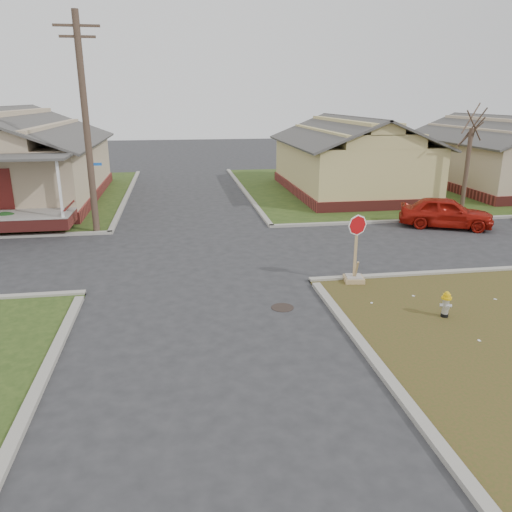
{
  "coord_description": "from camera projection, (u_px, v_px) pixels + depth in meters",
  "views": [
    {
      "loc": [
        -0.6,
        -13.29,
        5.71
      ],
      "look_at": [
        1.68,
        1.0,
        1.1
      ],
      "focal_mm": 35.0,
      "sensor_mm": 36.0,
      "label": 1
    }
  ],
  "objects": [
    {
      "name": "ground",
      "position": [
        204.0,
        306.0,
        14.32
      ],
      "size": [
        120.0,
        120.0,
        0.0
      ],
      "primitive_type": "plane",
      "color": "#29292B",
      "rests_on": "ground"
    },
    {
      "name": "corner_house",
      "position": [
        6.0,
        162.0,
        27.83
      ],
      "size": [
        10.1,
        15.5,
        5.3
      ],
      "color": "maroon",
      "rests_on": "ground"
    },
    {
      "name": "utility_pole",
      "position": [
        86.0,
        124.0,
        20.65
      ],
      "size": [
        1.8,
        0.28,
        9.0
      ],
      "color": "#403025",
      "rests_on": "ground"
    },
    {
      "name": "hedge_right",
      "position": [
        6.0,
        221.0,
        21.8
      ],
      "size": [
        1.27,
        1.04,
        0.97
      ],
      "primitive_type": "ellipsoid",
      "color": "#153212",
      "rests_on": "verge_far_left"
    },
    {
      "name": "tree_mid_right",
      "position": [
        466.0,
        171.0,
        25.37
      ],
      "size": [
        0.22,
        0.22,
        4.2
      ],
      "primitive_type": "cylinder",
      "color": "#403025",
      "rests_on": "verge_far_right"
    },
    {
      "name": "side_house_tan",
      "position": [
        498.0,
        155.0,
        32.19
      ],
      "size": [
        7.6,
        11.6,
        4.7
      ],
      "color": "maroon",
      "rests_on": "ground"
    },
    {
      "name": "manhole",
      "position": [
        282.0,
        307.0,
        14.18
      ],
      "size": [
        0.64,
        0.64,
        0.01
      ],
      "primitive_type": "cylinder",
      "color": "black",
      "rests_on": "ground"
    },
    {
      "name": "fire_hydrant",
      "position": [
        446.0,
        303.0,
        13.37
      ],
      "size": [
        0.27,
        0.27,
        0.73
      ],
      "rotation": [
        0.0,
        0.0,
        -0.35
      ],
      "color": "black",
      "rests_on": "ground"
    },
    {
      "name": "curbs",
      "position": [
        196.0,
        254.0,
        19.03
      ],
      "size": [
        80.0,
        40.0,
        0.12
      ],
      "primitive_type": null,
      "color": "#9A958B",
      "rests_on": "ground"
    },
    {
      "name": "verge_far_right",
      "position": [
        507.0,
        183.0,
        34.55
      ],
      "size": [
        37.0,
        19.0,
        0.05
      ],
      "primitive_type": "cube",
      "color": "#283F16",
      "rests_on": "ground"
    },
    {
      "name": "side_house_yellow",
      "position": [
        350.0,
        157.0,
        30.69
      ],
      "size": [
        7.6,
        11.6,
        4.7
      ],
      "color": "maroon",
      "rests_on": "ground"
    },
    {
      "name": "stop_sign",
      "position": [
        355.0,
        267.0,
        15.93
      ],
      "size": [
        0.63,
        0.61,
        2.21
      ],
      "rotation": [
        0.0,
        0.0,
        -0.15
      ],
      "color": "tan",
      "rests_on": "ground"
    },
    {
      "name": "red_sedan",
      "position": [
        446.0,
        212.0,
        22.78
      ],
      "size": [
        4.41,
        3.19,
        1.4
      ],
      "primitive_type": "imported",
      "rotation": [
        0.0,
        0.0,
        1.15
      ],
      "color": "#9D140B",
      "rests_on": "ground"
    }
  ]
}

